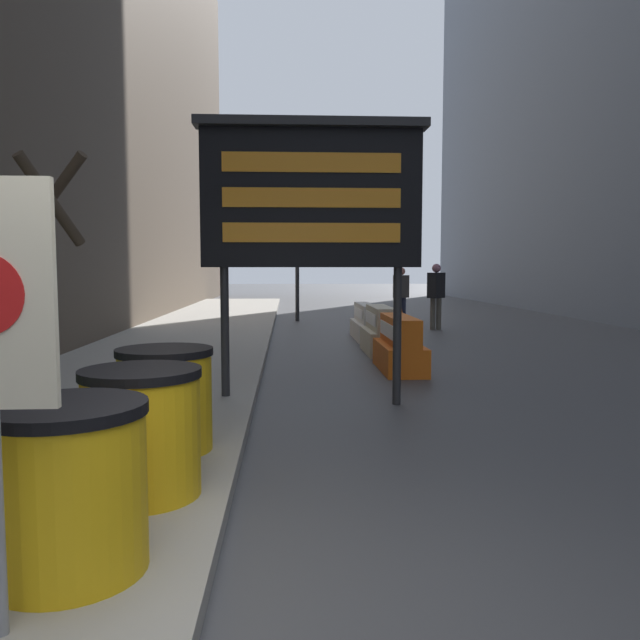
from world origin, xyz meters
name	(u,v)px	position (x,y,z in m)	size (l,w,h in m)	color
bare_tree	(24,259)	(-2.88, 5.41, 1.75)	(1.72, 1.83, 3.29)	#4C3D2D
barrel_drum_foreground	(68,488)	(-0.70, 0.51, 0.55)	(0.80, 0.80, 0.86)	yellow
barrel_drum_middle	(142,432)	(-0.58, 1.55, 0.55)	(0.80, 0.80, 0.86)	yellow
barrel_drum_back	(165,399)	(-0.62, 2.60, 0.55)	(0.80, 0.80, 0.86)	yellow
message_board	(312,197)	(0.68, 4.78, 2.46)	(2.68, 0.36, 3.34)	#28282B
jersey_barrier_orange_far	(400,347)	(2.18, 7.23, 0.38)	(0.63, 1.70, 0.87)	orange
jersey_barrier_cream	(380,333)	(2.18, 9.29, 0.40)	(0.61, 1.65, 0.90)	beige
jersey_barrier_white	(365,324)	(2.18, 11.64, 0.36)	(0.52, 1.98, 0.81)	silver
traffic_cone_near	(401,319)	(3.36, 13.56, 0.30)	(0.35, 0.35, 0.62)	black
traffic_light_near_curb	(297,237)	(0.69, 16.49, 2.58)	(0.28, 0.45, 3.54)	#2D2D30
pedestrian_worker	(436,291)	(4.31, 13.71, 1.03)	(0.52, 0.51, 1.74)	#514C42
pedestrian_passerby	(401,291)	(3.57, 14.76, 0.97)	(0.49, 0.49, 1.65)	#23283D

